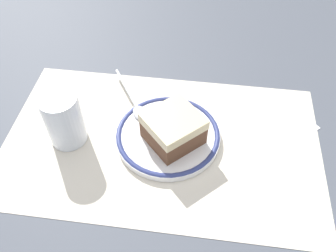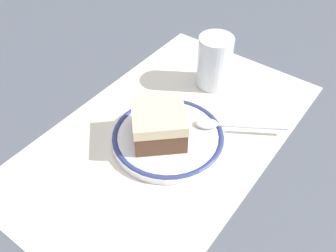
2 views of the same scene
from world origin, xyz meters
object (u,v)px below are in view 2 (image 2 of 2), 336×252
(plate, at_px, (168,137))
(cake_slice, at_px, (160,125))
(spoon, at_px, (221,125))
(napkin, at_px, (123,245))
(cup, at_px, (214,64))

(plate, xyz_separation_m, cake_slice, (-0.01, 0.01, 0.03))
(spoon, distance_m, napkin, 0.24)
(napkin, bearing_deg, spoon, 1.57)
(spoon, xyz_separation_m, cup, (0.10, 0.08, 0.03))
(spoon, bearing_deg, plate, 139.72)
(cake_slice, height_order, spoon, cake_slice)
(cake_slice, relative_size, cup, 1.20)
(plate, height_order, spoon, spoon)
(plate, relative_size, spoon, 1.34)
(plate, xyz_separation_m, spoon, (0.07, -0.06, 0.01))
(cake_slice, height_order, napkin, cake_slice)
(napkin, bearing_deg, cake_slice, 22.55)
(cake_slice, bearing_deg, spoon, -39.85)
(plate, bearing_deg, cake_slice, 143.10)
(plate, height_order, cake_slice, cake_slice)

